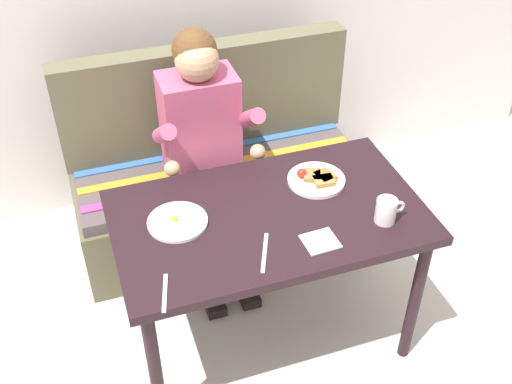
{
  "coord_description": "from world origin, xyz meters",
  "views": [
    {
      "loc": [
        -0.64,
        -1.73,
        2.31
      ],
      "look_at": [
        0.0,
        0.15,
        0.72
      ],
      "focal_mm": 44.19,
      "sensor_mm": 36.0,
      "label": 1
    }
  ],
  "objects": [
    {
      "name": "napkin",
      "position": [
        0.12,
        -0.21,
        0.73
      ],
      "size": [
        0.13,
        0.12,
        0.01
      ],
      "primitive_type": "cube",
      "rotation": [
        0.0,
        0.0,
        0.05
      ],
      "color": "white",
      "rests_on": "table"
    },
    {
      "name": "plate_eggs",
      "position": [
        -0.35,
        0.05,
        0.74
      ],
      "size": [
        0.23,
        0.23,
        0.04
      ],
      "color": "white",
      "rests_on": "table"
    },
    {
      "name": "table",
      "position": [
        0.0,
        0.0,
        0.65
      ],
      "size": [
        1.2,
        0.7,
        0.73
      ],
      "color": "black",
      "rests_on": "ground"
    },
    {
      "name": "coffee_mug",
      "position": [
        0.4,
        -0.18,
        0.78
      ],
      "size": [
        0.12,
        0.08,
        0.1
      ],
      "color": "white",
      "rests_on": "table"
    },
    {
      "name": "fork",
      "position": [
        -0.47,
        -0.28,
        0.73
      ],
      "size": [
        0.06,
        0.17,
        0.0
      ],
      "primitive_type": "cube",
      "rotation": [
        0.0,
        0.0,
        -0.25
      ],
      "color": "silver",
      "rests_on": "table"
    },
    {
      "name": "plate_breakfast",
      "position": [
        0.25,
        0.12,
        0.74
      ],
      "size": [
        0.24,
        0.24,
        0.05
      ],
      "color": "white",
      "rests_on": "table"
    },
    {
      "name": "person",
      "position": [
        -0.1,
        0.59,
        0.74
      ],
      "size": [
        0.45,
        0.61,
        1.21
      ],
      "color": "#B24B6C",
      "rests_on": "ground"
    },
    {
      "name": "couch",
      "position": [
        0.0,
        0.76,
        0.33
      ],
      "size": [
        1.44,
        0.56,
        1.0
      ],
      "color": "brown",
      "rests_on": "ground"
    },
    {
      "name": "ground_plane",
      "position": [
        0.0,
        0.0,
        0.0
      ],
      "size": [
        8.0,
        8.0,
        0.0
      ],
      "primitive_type": "plane",
      "color": "beige"
    },
    {
      "name": "knife",
      "position": [
        -0.09,
        -0.2,
        0.73
      ],
      "size": [
        0.09,
        0.19,
        0.0
      ],
      "primitive_type": "cube",
      "rotation": [
        0.0,
        0.0,
        -0.41
      ],
      "color": "silver",
      "rests_on": "table"
    }
  ]
}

